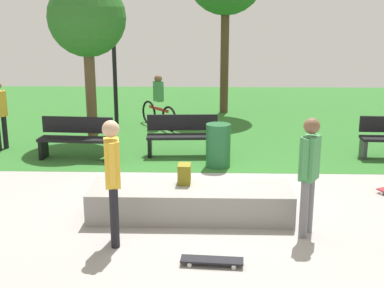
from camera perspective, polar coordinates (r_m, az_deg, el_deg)
name	(u,v)px	position (r m, az deg, el deg)	size (l,w,h in m)	color
ground_plane	(197,200)	(8.63, 0.60, -6.43)	(28.00, 28.00, 0.00)	#9E9993
grass_lawn	(202,114)	(16.12, 1.11, 3.49)	(26.60, 12.48, 0.01)	#2D6B28
concrete_ledge	(190,202)	(7.89, -0.18, -6.61)	(3.15, 0.96, 0.48)	gray
backpack_on_ledge	(184,174)	(7.92, -0.88, -3.45)	(0.28, 0.20, 0.32)	olive
skater_performing_trick	(112,173)	(6.78, -9.11, -3.30)	(0.26, 0.42, 1.75)	black
skater_watching	(309,168)	(7.18, 13.29, -2.66)	(0.34, 0.38, 1.73)	slate
skateboard_by_ledge	(212,260)	(6.50, 2.30, -13.18)	(0.81, 0.26, 0.08)	black
park_bench_by_oak	(76,137)	(11.26, -13.15, 0.77)	(1.63, 0.58, 0.91)	black
park_bench_near_lamppost	(182,134)	(11.22, -1.11, 1.10)	(1.62, 0.56, 0.91)	black
tree_tall_oak	(87,19)	(12.61, -11.94, 13.81)	(1.89, 1.89, 3.99)	brown
lamp_post	(113,35)	(14.46, -9.01, 12.26)	(0.28, 0.28, 4.21)	black
trash_bin	(218,145)	(10.38, 3.01, -0.17)	(0.51, 0.51, 0.91)	#1E592D
cyclist_on_bicycle	(159,105)	(14.08, -3.85, 4.45)	(1.14, 1.49, 1.52)	black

